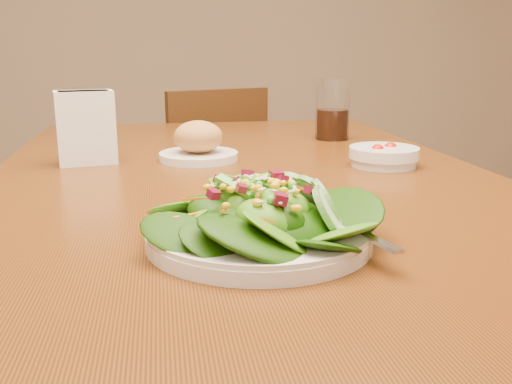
% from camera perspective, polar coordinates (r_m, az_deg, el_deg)
% --- Properties ---
extents(dining_table, '(0.90, 1.40, 0.75)m').
position_cam_1_polar(dining_table, '(1.05, -1.38, -3.50)').
color(dining_table, '#682F0A').
rests_on(dining_table, ground_plane).
extents(chair_far, '(0.49, 0.49, 0.83)m').
position_cam_1_polar(chair_far, '(2.08, -5.02, -0.39)').
color(chair_far, '#43220B').
rests_on(chair_far, ground_plane).
extents(salad_plate, '(0.27, 0.26, 0.08)m').
position_cam_1_polar(salad_plate, '(0.66, 1.08, -2.76)').
color(salad_plate, white).
rests_on(salad_plate, dining_table).
extents(bread_plate, '(0.16, 0.16, 0.08)m').
position_cam_1_polar(bread_plate, '(1.14, -5.78, 4.79)').
color(bread_plate, white).
rests_on(bread_plate, dining_table).
extents(tomato_bowl, '(0.13, 0.13, 0.04)m').
position_cam_1_polar(tomato_bowl, '(1.11, 12.65, 3.53)').
color(tomato_bowl, white).
rests_on(tomato_bowl, dining_table).
extents(drinking_glass, '(0.08, 0.08, 0.15)m').
position_cam_1_polar(drinking_glass, '(1.40, 7.66, 7.77)').
color(drinking_glass, silver).
rests_on(drinking_glass, dining_table).
extents(napkin_holder, '(0.12, 0.08, 0.14)m').
position_cam_1_polar(napkin_holder, '(1.14, -16.67, 6.38)').
color(napkin_holder, white).
rests_on(napkin_holder, dining_table).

